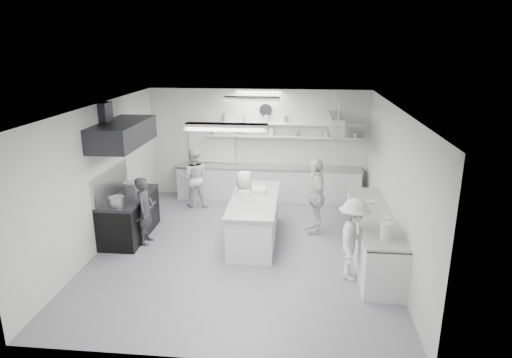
# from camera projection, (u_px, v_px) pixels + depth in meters

# --- Properties ---
(floor) EXTENTS (6.00, 7.00, 0.02)m
(floor) POSITION_uv_depth(u_px,v_px,m) (243.00, 249.00, 9.54)
(floor) COLOR gray
(floor) RESTS_ON ground
(ceiling) EXTENTS (6.00, 7.00, 0.02)m
(ceiling) POSITION_uv_depth(u_px,v_px,m) (241.00, 107.00, 8.65)
(ceiling) COLOR white
(ceiling) RESTS_ON wall_back
(wall_back) EXTENTS (6.00, 0.04, 3.00)m
(wall_back) POSITION_uv_depth(u_px,v_px,m) (258.00, 144.00, 12.43)
(wall_back) COLOR silver
(wall_back) RESTS_ON floor
(wall_front) EXTENTS (6.00, 0.04, 3.00)m
(wall_front) POSITION_uv_depth(u_px,v_px,m) (207.00, 262.00, 5.77)
(wall_front) COLOR silver
(wall_front) RESTS_ON floor
(wall_left) EXTENTS (0.04, 7.00, 3.00)m
(wall_left) POSITION_uv_depth(u_px,v_px,m) (100.00, 177.00, 9.38)
(wall_left) COLOR silver
(wall_left) RESTS_ON floor
(wall_right) EXTENTS (0.04, 7.00, 3.00)m
(wall_right) POSITION_uv_depth(u_px,v_px,m) (394.00, 186.00, 8.81)
(wall_right) COLOR silver
(wall_right) RESTS_ON floor
(stove) EXTENTS (0.80, 1.80, 0.90)m
(stove) POSITION_uv_depth(u_px,v_px,m) (130.00, 217.00, 10.03)
(stove) COLOR black
(stove) RESTS_ON floor
(exhaust_hood) EXTENTS (0.85, 2.00, 0.50)m
(exhaust_hood) POSITION_uv_depth(u_px,v_px,m) (122.00, 134.00, 9.48)
(exhaust_hood) COLOR #242427
(exhaust_hood) RESTS_ON wall_left
(back_counter) EXTENTS (5.00, 0.60, 0.92)m
(back_counter) POSITION_uv_depth(u_px,v_px,m) (268.00, 183.00, 12.42)
(back_counter) COLOR silver
(back_counter) RESTS_ON floor
(shelf_lower) EXTENTS (4.20, 0.26, 0.04)m
(shelf_lower) POSITION_uv_depth(u_px,v_px,m) (284.00, 136.00, 12.16)
(shelf_lower) COLOR silver
(shelf_lower) RESTS_ON wall_back
(shelf_upper) EXTENTS (4.20, 0.26, 0.04)m
(shelf_upper) POSITION_uv_depth(u_px,v_px,m) (284.00, 124.00, 12.06)
(shelf_upper) COLOR silver
(shelf_upper) RESTS_ON wall_back
(pass_through_window) EXTENTS (1.30, 0.04, 1.00)m
(pass_through_window) POSITION_uv_depth(u_px,v_px,m) (212.00, 145.00, 12.55)
(pass_through_window) COLOR black
(pass_through_window) RESTS_ON wall_back
(wall_clock) EXTENTS (0.32, 0.05, 0.32)m
(wall_clock) POSITION_uv_depth(u_px,v_px,m) (266.00, 110.00, 12.09)
(wall_clock) COLOR white
(wall_clock) RESTS_ON wall_back
(right_counter) EXTENTS (0.74, 3.30, 0.94)m
(right_counter) POSITION_uv_depth(u_px,v_px,m) (373.00, 237.00, 8.95)
(right_counter) COLOR silver
(right_counter) RESTS_ON floor
(pot_rack) EXTENTS (0.30, 1.60, 0.40)m
(pot_rack) POSITION_uv_depth(u_px,v_px,m) (336.00, 123.00, 10.96)
(pot_rack) COLOR #AFAFAF
(pot_rack) RESTS_ON ceiling
(light_fixture_front) EXTENTS (1.30, 0.25, 0.10)m
(light_fixture_front) POSITION_uv_depth(u_px,v_px,m) (226.00, 127.00, 6.96)
(light_fixture_front) COLOR silver
(light_fixture_front) RESTS_ON ceiling
(light_fixture_rear) EXTENTS (1.30, 0.25, 0.10)m
(light_fixture_rear) POSITION_uv_depth(u_px,v_px,m) (252.00, 99.00, 10.39)
(light_fixture_rear) COLOR silver
(light_fixture_rear) RESTS_ON ceiling
(prep_island) EXTENTS (0.93, 2.48, 0.91)m
(prep_island) POSITION_uv_depth(u_px,v_px,m) (254.00, 220.00, 9.88)
(prep_island) COLOR silver
(prep_island) RESTS_ON floor
(stove_pot) EXTENTS (0.38, 0.38, 0.28)m
(stove_pot) POSITION_uv_depth(u_px,v_px,m) (132.00, 188.00, 10.12)
(stove_pot) COLOR #AFAFAF
(stove_pot) RESTS_ON stove
(cook_stove) EXTENTS (0.36, 0.55, 1.49)m
(cook_stove) POSITION_uv_depth(u_px,v_px,m) (145.00, 211.00, 9.60)
(cook_stove) COLOR #2E2E31
(cook_stove) RESTS_ON floor
(cook_back) EXTENTS (0.83, 0.69, 1.57)m
(cook_back) POSITION_uv_depth(u_px,v_px,m) (194.00, 178.00, 11.79)
(cook_back) COLOR silver
(cook_back) RESTS_ON floor
(cook_island_left) EXTENTS (0.57, 0.78, 1.46)m
(cook_island_left) POSITION_uv_depth(u_px,v_px,m) (244.00, 202.00, 10.20)
(cook_island_left) COLOR silver
(cook_island_left) RESTS_ON floor
(cook_island_right) EXTENTS (0.54, 1.06, 1.73)m
(cook_island_right) POSITION_uv_depth(u_px,v_px,m) (316.00, 196.00, 10.14)
(cook_island_right) COLOR silver
(cook_island_right) RESTS_ON floor
(cook_right) EXTENTS (0.81, 1.11, 1.54)m
(cook_right) POSITION_uv_depth(u_px,v_px,m) (353.00, 239.00, 8.14)
(cook_right) COLOR silver
(cook_right) RESTS_ON floor
(bowl_island_a) EXTENTS (0.27, 0.27, 0.06)m
(bowl_island_a) POSITION_uv_depth(u_px,v_px,m) (250.00, 201.00, 9.59)
(bowl_island_a) COLOR #AFAFAF
(bowl_island_a) RESTS_ON prep_island
(bowl_island_b) EXTENTS (0.24, 0.24, 0.06)m
(bowl_island_b) POSITION_uv_depth(u_px,v_px,m) (257.00, 208.00, 9.19)
(bowl_island_b) COLOR silver
(bowl_island_b) RESTS_ON prep_island
(bowl_right) EXTENTS (0.31, 0.31, 0.06)m
(bowl_right) POSITION_uv_depth(u_px,v_px,m) (368.00, 203.00, 9.44)
(bowl_right) COLOR silver
(bowl_right) RESTS_ON right_counter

